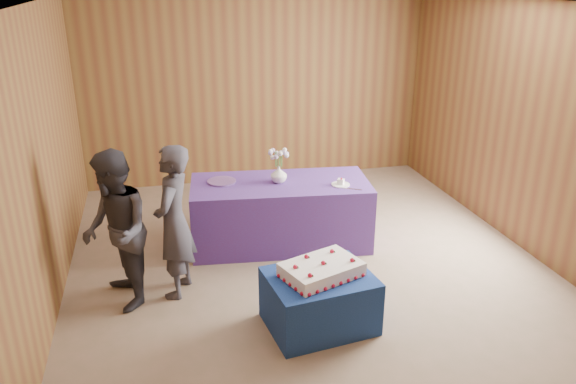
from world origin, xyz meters
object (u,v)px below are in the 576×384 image
object	(u,v)px
serving_table	(280,213)
guest_right	(116,231)
sheet_cake	(321,269)
guest_left	(174,222)
cake_table	(319,301)
vase	(279,174)

from	to	relation	value
serving_table	guest_right	size ratio (longest dim) A/B	1.32
sheet_cake	guest_right	xyz separation A→B (m)	(-1.72, 0.78, 0.20)
guest_left	guest_right	size ratio (longest dim) A/B	1.00
cake_table	guest_right	world-z (taller)	guest_right
cake_table	sheet_cake	xyz separation A→B (m)	(0.01, 0.01, 0.31)
guest_left	guest_right	xyz separation A→B (m)	(-0.52, -0.08, 0.00)
vase	guest_right	bearing A→B (deg)	-152.13
sheet_cake	guest_left	xyz separation A→B (m)	(-1.20, 0.86, 0.19)
vase	guest_left	bearing A→B (deg)	-145.45
serving_table	guest_right	distance (m)	2.00
cake_table	guest_right	xyz separation A→B (m)	(-1.71, 0.79, 0.51)
vase	serving_table	bearing A→B (deg)	-28.83
cake_table	sheet_cake	distance (m)	0.31
sheet_cake	vase	xyz separation A→B (m)	(0.01, 1.69, 0.29)
guest_left	guest_right	bearing A→B (deg)	-60.39
cake_table	sheet_cake	size ratio (longest dim) A/B	1.13
cake_table	serving_table	bearing A→B (deg)	81.39
vase	guest_left	world-z (taller)	guest_left
serving_table	sheet_cake	xyz separation A→B (m)	(-0.02, -1.69, 0.19)
serving_table	guest_left	xyz separation A→B (m)	(-1.22, -0.82, 0.38)
vase	guest_right	xyz separation A→B (m)	(-1.73, -0.91, -0.09)
serving_table	sheet_cake	world-z (taller)	serving_table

